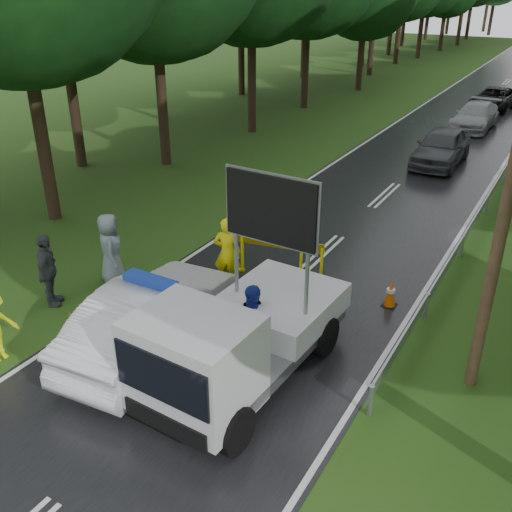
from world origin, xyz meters
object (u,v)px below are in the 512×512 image
Objects in this scene: police_sedan at (154,317)px; civilian at (255,323)px; officer at (227,254)px; barrier at (271,247)px; work_truck at (234,340)px; queue_car_second at (475,116)px; queue_car_third at (494,98)px; queue_car_first at (441,147)px.

police_sedan is 2.95× the size of civilian.
barrier is at bearing -142.57° from officer.
queue_car_second is (-0.18, 25.31, -0.44)m from work_truck.
police_sedan is at bearing -107.63° from barrier.
queue_car_second is (-0.06, 24.28, -0.20)m from civilian.
queue_car_second reaches higher than queue_car_third.
queue_car_second is 1.01× the size of queue_car_third.
barrier is 1.33m from officer.
civilian is 0.38× the size of queue_car_third.
queue_car_first reaches higher than barrier.
officer is 1.15× the size of civilian.
queue_car_second is 6.00m from queue_car_third.
police_sedan is at bearing 170.50° from civilian.
queue_car_first is at bearing -84.29° from queue_car_third.
queue_car_second is at bearing -84.29° from queue_car_third.
barrier is 3.81m from civilian.
work_truck is 1.12× the size of queue_car_second.
queue_car_first is (1.45, 13.17, -0.13)m from barrier.
queue_car_first is (2.04, 17.52, -0.04)m from police_sedan.
officer is at bearing -132.87° from barrier.
officer is 0.43× the size of queue_car_third.
queue_car_first is 7.61m from queue_car_second.
work_truck is at bearing 170.43° from police_sedan.
police_sedan is 3.25m from officer.
work_truck reaches higher than queue_car_first.
barrier is 0.62× the size of queue_car_first.
queue_car_first is at bearing 58.63° from civilian.
civilian is 24.28m from queue_car_second.
work_truck is 4.15m from officer.
work_truck is 1.07m from civilian.
queue_car_third is (0.00, 13.61, -0.15)m from queue_car_first.
queue_car_second is (2.17, 21.89, -0.33)m from officer.
police_sedan is 1.11× the size of queue_car_third.
civilian is at bearing -76.56° from barrier.
civilian is (2.10, 0.85, 0.04)m from police_sedan.
officer is at bearing -93.57° from queue_car_second.
queue_car_first is at bearing 73.92° from barrier.
queue_car_first is 1.00× the size of queue_car_third.
civilian is at bearing -162.84° from police_sedan.
queue_car_first is at bearing -118.15° from officer.
barrier is 0.62× the size of queue_car_third.
queue_car_third is at bearing -98.66° from police_sedan.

